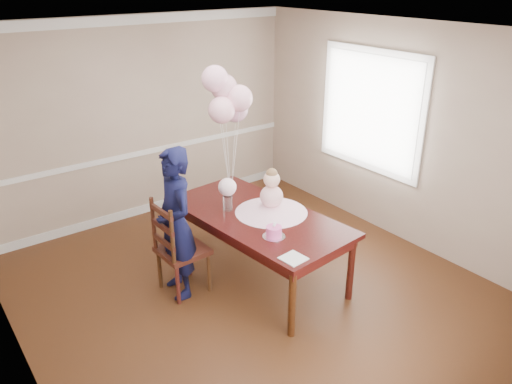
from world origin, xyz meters
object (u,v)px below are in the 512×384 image
at_px(dining_table_top, 257,217).
at_px(birthday_cake, 274,231).
at_px(woman, 176,224).
at_px(dining_chair_seat, 183,250).

xyz_separation_m(dining_table_top, birthday_cake, (-0.16, -0.49, 0.09)).
distance_m(dining_table_top, woman, 0.89).
bearing_deg(birthday_cake, dining_chair_seat, 128.82).
bearing_deg(dining_table_top, birthday_cake, -113.96).
relative_size(dining_table_top, birthday_cake, 13.33).
height_order(birthday_cake, dining_chair_seat, birthday_cake).
bearing_deg(birthday_cake, woman, 131.81).
height_order(dining_table_top, dining_chair_seat, dining_table_top).
bearing_deg(dining_table_top, dining_chair_seat, 154.76).
xyz_separation_m(birthday_cake, dining_chair_seat, (-0.62, 0.77, -0.36)).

